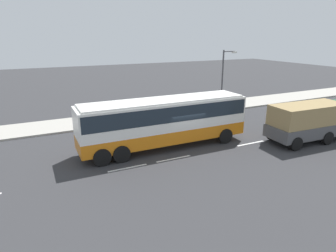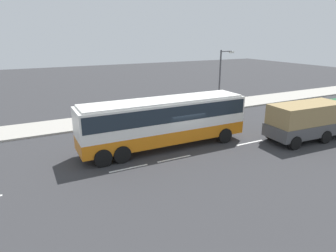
{
  "view_description": "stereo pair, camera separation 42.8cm",
  "coord_description": "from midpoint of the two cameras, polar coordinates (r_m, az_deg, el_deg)",
  "views": [
    {
      "loc": [
        -9.45,
        -17.15,
        7.56
      ],
      "look_at": [
        -1.08,
        -0.03,
        1.61
      ],
      "focal_mm": 31.26,
      "sensor_mm": 36.0,
      "label": 1
    },
    {
      "loc": [
        -9.83,
        -16.95,
        7.56
      ],
      "look_at": [
        -1.08,
        -0.03,
        1.61
      ],
      "focal_mm": 31.26,
      "sensor_mm": 36.0,
      "label": 2
    }
  ],
  "objects": [
    {
      "name": "ground_plane",
      "position": [
        20.99,
        2.02,
        -3.78
      ],
      "size": [
        120.0,
        120.0,
        0.0
      ],
      "primitive_type": "plane",
      "color": "#333335"
    },
    {
      "name": "sidewalk_curb",
      "position": [
        28.38,
        -6.47,
        1.94
      ],
      "size": [
        80.0,
        4.0,
        0.15
      ],
      "primitive_type": "cube",
      "color": "#A8A399",
      "rests_on": "ground_plane"
    },
    {
      "name": "lane_centreline",
      "position": [
        17.28,
        -13.61,
        -9.11
      ],
      "size": [
        24.74,
        0.16,
        0.01
      ],
      "color": "white",
      "rests_on": "ground_plane"
    },
    {
      "name": "coach_bus",
      "position": [
        19.99,
        -1.3,
        1.57
      ],
      "size": [
        11.82,
        2.76,
        3.43
      ],
      "rotation": [
        0.0,
        0.0,
        -0.01
      ],
      "color": "orange",
      "rests_on": "ground_plane"
    },
    {
      "name": "cargo_truck",
      "position": [
        24.49,
        26.36,
        1.31
      ],
      "size": [
        8.3,
        2.94,
        2.8
      ],
      "rotation": [
        0.0,
        0.0,
        -0.05
      ],
      "color": "#19592D",
      "rests_on": "ground_plane"
    },
    {
      "name": "pedestrian_near_curb",
      "position": [
        30.84,
        6.77,
        5.25
      ],
      "size": [
        0.32,
        0.32,
        1.74
      ],
      "rotation": [
        0.0,
        0.0,
        0.61
      ],
      "color": "brown",
      "rests_on": "sidewalk_curb"
    },
    {
      "name": "street_lamp",
      "position": [
        30.49,
        9.95,
        9.69
      ],
      "size": [
        1.63,
        0.24,
        6.0
      ],
      "color": "#47474C",
      "rests_on": "sidewalk_curb"
    }
  ]
}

